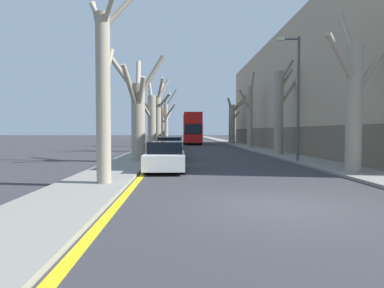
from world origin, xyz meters
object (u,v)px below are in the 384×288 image
street_tree_left_0 (105,83)px  double_decker_bus (192,127)px  street_tree_right_1 (280,110)px  street_tree_left_2 (150,118)px  street_tree_right_0 (354,100)px  street_tree_left_1 (138,112)px  parked_car_3 (173,143)px  street_tree_right_2 (250,115)px  parked_car_1 (170,149)px  street_tree_left_4 (164,122)px  street_tree_left_5 (166,120)px  lamp_post (297,92)px  parked_car_0 (165,157)px  parked_car_2 (172,146)px  street_tree_right_3 (233,121)px  street_tree_left_3 (158,116)px

street_tree_left_0 → double_decker_bus: bearing=83.5°
street_tree_right_1 → double_decker_bus: 24.07m
street_tree_left_2 → street_tree_right_0: size_ratio=0.87×
street_tree_left_1 → parked_car_3: street_tree_left_1 is taller
street_tree_left_0 → double_decker_bus: (4.29, 37.74, -1.02)m
street_tree_right_2 → parked_car_1: street_tree_right_2 is taller
street_tree_left_4 → street_tree_right_2: bearing=-56.5°
street_tree_right_2 → parked_car_1: 16.30m
street_tree_left_4 → street_tree_left_5: 9.60m
street_tree_right_0 → street_tree_right_1: street_tree_right_0 is taller
street_tree_right_0 → street_tree_left_5: bearing=102.2°
double_decker_bus → lamp_post: (5.17, -29.45, 1.69)m
lamp_post → parked_car_0: bearing=-152.9°
street_tree_left_4 → parked_car_0: 35.66m
street_tree_left_2 → parked_car_3: (2.05, 3.72, -2.45)m
street_tree_right_0 → street_tree_left_0: bearing=-164.5°
street_tree_left_0 → street_tree_left_5: bearing=90.0°
double_decker_bus → street_tree_left_1: bearing=-98.6°
parked_car_3 → parked_car_2: bearing=-90.0°
parked_car_1 → street_tree_right_3: bearing=72.4°
lamp_post → street_tree_left_1: bearing=174.2°
street_tree_left_1 → street_tree_right_2: bearing=57.1°
street_tree_right_1 → lamp_post: (-0.80, -6.15, 0.66)m
street_tree_left_1 → street_tree_left_4: (0.08, 30.69, 0.15)m
street_tree_left_0 → street_tree_left_2: size_ratio=1.17×
street_tree_right_0 → lamp_post: street_tree_right_0 is taller
street_tree_right_3 → street_tree_left_0: bearing=-105.3°
parked_car_3 → street_tree_left_2: bearing=-118.8°
street_tree_left_3 → street_tree_right_3: 12.69m
parked_car_3 → lamp_post: lamp_post is taller
street_tree_right_1 → street_tree_right_3: street_tree_right_3 is taller
street_tree_left_2 → street_tree_right_1: street_tree_right_1 is taller
street_tree_left_3 → street_tree_left_5: 20.19m
street_tree_left_5 → double_decker_bus: bearing=-70.2°
street_tree_right_0 → street_tree_right_1: size_ratio=1.05×
street_tree_left_4 → lamp_post: (9.40, -31.65, 0.98)m
street_tree_right_2 → parked_car_2: 11.81m
street_tree_left_5 → street_tree_right_2: 26.66m
street_tree_left_0 → parked_car_0: 5.57m
street_tree_right_3 → double_decker_bus: size_ratio=0.70×
street_tree_right_2 → parked_car_2: bearing=-135.9°
parked_car_0 → lamp_post: lamp_post is taller
street_tree_left_3 → parked_car_1: 18.62m
street_tree_left_2 → parked_car_3: 4.91m
street_tree_left_5 → street_tree_right_1: (10.23, -35.08, -0.25)m
street_tree_left_4 → parked_car_2: (1.80, -23.06, -2.53)m
parked_car_1 → parked_car_3: parked_car_1 is taller
street_tree_left_5 → parked_car_3: 26.36m
street_tree_left_3 → street_tree_left_4: bearing=89.3°
street_tree_left_1 → street_tree_left_2: bearing=90.9°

